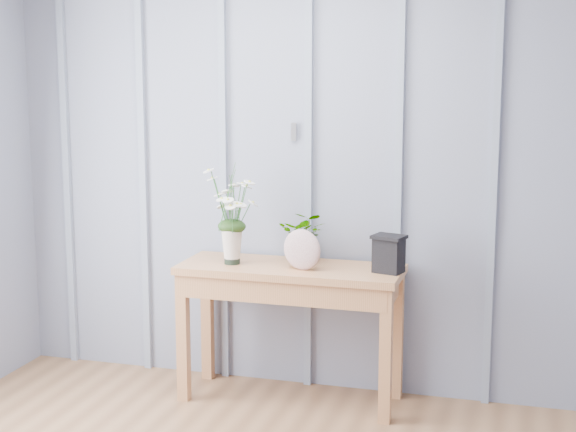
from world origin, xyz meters
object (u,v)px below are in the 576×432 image
(sideboard, at_px, (291,287))
(daisy_vase, at_px, (232,203))
(felt_disc_vessel, at_px, (302,250))
(carved_box, at_px, (389,253))

(sideboard, bearing_deg, daisy_vase, -172.87)
(daisy_vase, distance_m, felt_disc_vessel, 0.46)
(felt_disc_vessel, bearing_deg, daisy_vase, -171.98)
(felt_disc_vessel, bearing_deg, carved_box, 21.49)
(sideboard, height_order, felt_disc_vessel, felt_disc_vessel)
(daisy_vase, distance_m, carved_box, 0.88)
(felt_disc_vessel, height_order, carved_box, felt_disc_vessel)
(daisy_vase, height_order, carved_box, daisy_vase)
(sideboard, distance_m, felt_disc_vessel, 0.25)
(daisy_vase, bearing_deg, sideboard, 7.13)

